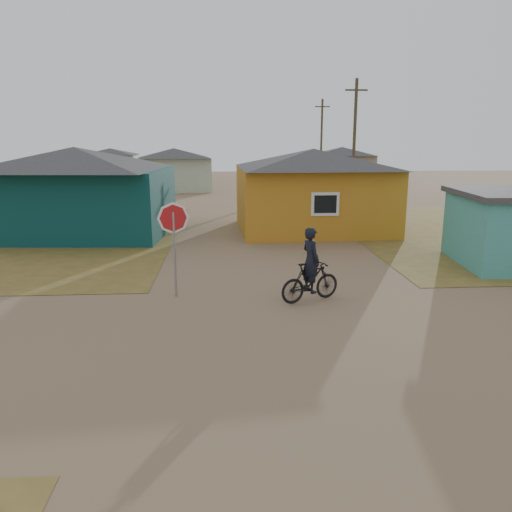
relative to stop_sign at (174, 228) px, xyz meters
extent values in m
plane|color=#84694C|center=(3.17, -3.70, -1.95)|extent=(120.00, 120.00, 0.00)
cube|color=#093333|center=(-5.33, 9.80, -0.45)|extent=(8.40, 6.54, 3.00)
pyramid|color=#313133|center=(-5.33, 9.80, 1.55)|extent=(8.93, 7.08, 1.00)
cube|color=#BC791C|center=(5.67, 10.30, -0.45)|extent=(7.21, 6.24, 3.00)
pyramid|color=#313133|center=(5.67, 10.30, 1.50)|extent=(7.72, 6.76, 0.90)
cube|color=silver|center=(5.67, 7.27, -0.30)|extent=(1.20, 0.06, 1.00)
cube|color=black|center=(5.67, 7.24, -0.30)|extent=(0.95, 0.04, 0.75)
cube|color=#ABBBA0|center=(-2.83, 30.30, -0.55)|extent=(6.49, 5.60, 2.80)
pyramid|color=#313133|center=(-2.83, 30.30, 1.25)|extent=(7.04, 6.15, 0.80)
cube|color=gray|center=(13.17, 36.30, -0.55)|extent=(6.41, 5.50, 2.80)
pyramid|color=#313133|center=(13.17, 36.30, 1.25)|extent=(6.95, 6.05, 0.80)
cube|color=#ABBBA0|center=(-10.83, 42.30, -0.60)|extent=(5.75, 5.28, 2.70)
pyramid|color=#313133|center=(-10.83, 42.30, 1.10)|extent=(6.28, 5.81, 0.70)
cylinder|color=#473C2A|center=(9.67, 18.30, 2.05)|extent=(0.20, 0.20, 8.00)
cube|color=#473C2A|center=(9.67, 18.30, 5.35)|extent=(1.40, 0.10, 0.10)
cylinder|color=#473C2A|center=(10.67, 34.30, 2.05)|extent=(0.20, 0.20, 8.00)
cube|color=#473C2A|center=(10.67, 34.30, 5.35)|extent=(1.40, 0.10, 0.10)
cylinder|color=gray|center=(0.00, 0.00, -0.75)|extent=(0.07, 0.07, 2.40)
imported|color=black|center=(3.70, -0.64, -1.40)|extent=(1.86, 1.19, 1.09)
imported|color=black|center=(3.70, -0.64, -0.79)|extent=(0.65, 0.77, 1.79)
camera|label=1|loc=(1.38, -13.57, 2.37)|focal=35.00mm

